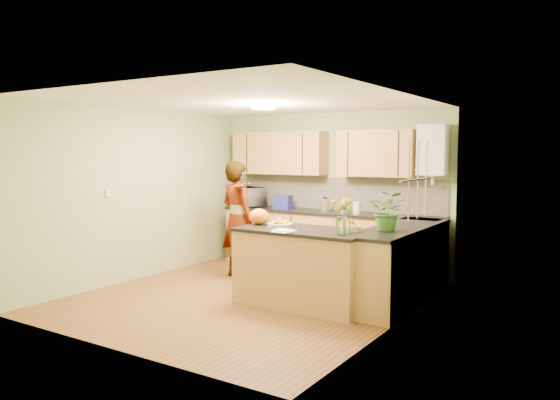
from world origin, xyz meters
The scene contains 28 objects.
floor centered at (0.00, 0.00, 0.00)m, with size 4.50×4.50×0.00m, color brown.
ceiling centered at (0.00, 0.00, 2.50)m, with size 4.00×4.50×0.02m, color white.
wall_back centered at (0.00, 2.25, 1.25)m, with size 4.00×0.02×2.50m, color #9AAC7A.
wall_front centered at (0.00, -2.25, 1.25)m, with size 4.00×0.02×2.50m, color #9AAC7A.
wall_left centered at (-2.00, 0.00, 1.25)m, with size 0.02×4.50×2.50m, color #9AAC7A.
wall_right centered at (2.00, 0.00, 1.25)m, with size 0.02×4.50×2.50m, color #9AAC7A.
back_counter centered at (0.10, 1.95, 0.47)m, with size 3.64×0.62×0.94m.
right_counter centered at (1.70, 0.85, 0.47)m, with size 0.62×2.24×0.94m.
splashback centered at (0.10, 2.23, 1.20)m, with size 3.60×0.02×0.52m, color beige.
upper_cabinets centered at (-0.18, 2.08, 1.85)m, with size 3.20×0.34×0.70m.
boiler centered at (1.70, 2.09, 1.90)m, with size 0.40×0.30×0.86m.
window_right centered at (1.99, 0.60, 1.55)m, with size 0.01×1.30×1.05m.
light_switch centered at (-1.99, -0.60, 1.30)m, with size 0.02×0.09×0.09m, color white.
ceiling_lamp centered at (0.00, 0.30, 2.46)m, with size 0.30×0.30×0.07m.
peninsula_island centered at (0.79, 0.02, 0.47)m, with size 1.64×0.84×0.94m.
fruit_dish centered at (0.44, 0.02, 0.99)m, with size 0.31×0.31×0.11m.
orange_bowl centered at (1.34, 0.17, 1.00)m, with size 0.22×0.22×0.13m.
flower_vase centered at (1.39, -0.16, 1.24)m, with size 0.25×0.25×0.46m.
orange_bag centered at (0.09, 0.07, 1.04)m, with size 0.27×0.23×0.20m, color orange.
papers centered at (0.69, -0.28, 0.95)m, with size 0.20×0.27×0.01m, color white.
violinist centered at (-0.81, 0.79, 0.87)m, with size 0.63×0.42×1.74m, color #E3A78A.
violin centered at (-0.61, 0.57, 1.39)m, with size 0.60×0.24×0.12m, color #4B0904, non-canonical shape.
microwave centered at (-1.46, 1.92, 1.11)m, with size 0.60×0.41×0.33m, color white.
blue_box centered at (-0.73, 1.93, 1.05)m, with size 0.27×0.20×0.22m, color #202596.
kettle centered at (0.06, 1.92, 1.05)m, with size 0.15×0.15×0.27m.
jar_cream centered at (0.37, 1.98, 1.02)m, with size 0.10×0.10×0.15m, color beige.
jar_white centered at (0.62, 1.90, 1.03)m, with size 0.12×0.12×0.18m, color white.
potted_plant centered at (1.70, 0.42, 1.18)m, with size 0.43×0.37×0.48m, color #316722.
Camera 1 is at (4.07, -5.63, 1.86)m, focal length 35.00 mm.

